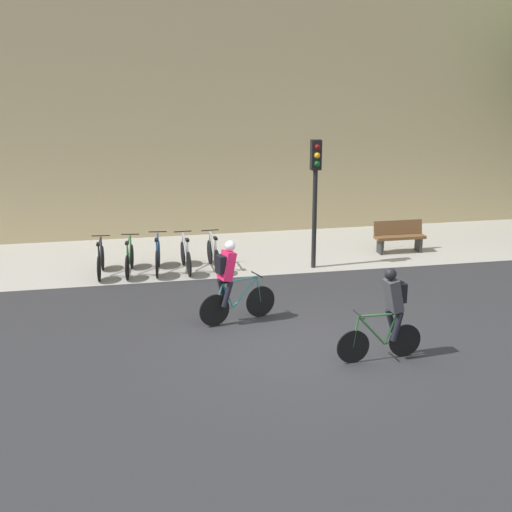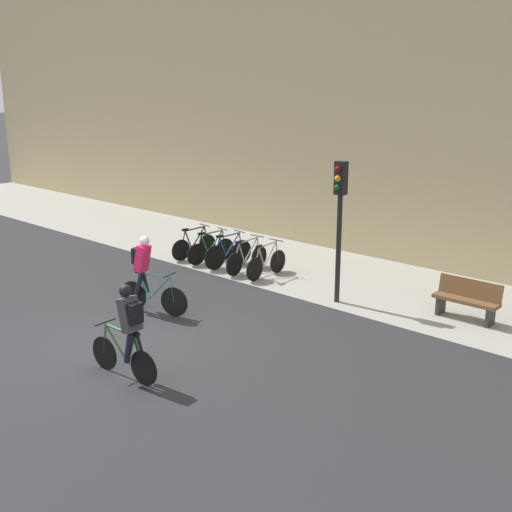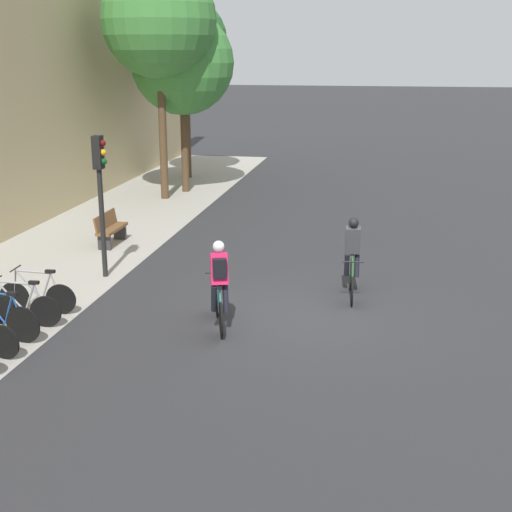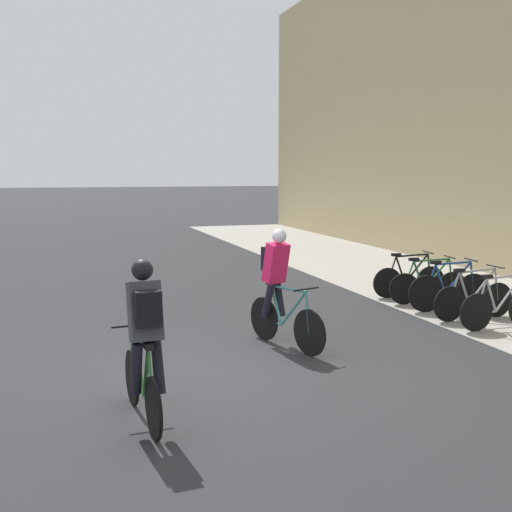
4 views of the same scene
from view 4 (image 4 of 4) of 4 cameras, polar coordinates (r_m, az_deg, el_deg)
ground at (r=8.48m, az=-4.91°, el=-10.56°), size 200.00×200.00×0.00m
cyclist_pink at (r=9.68m, az=2.03°, el=-2.49°), size 1.70×0.65×1.78m
cyclist_grey at (r=6.69m, az=-9.89°, el=-7.18°), size 1.67×0.46×1.76m
parked_bike_0 at (r=13.83m, az=13.45°, el=-1.99°), size 0.46×1.61×0.95m
parked_bike_1 at (r=13.23m, az=15.07°, el=-2.47°), size 0.46×1.63×0.95m
parked_bike_2 at (r=12.64m, az=16.84°, el=-2.89°), size 0.46×1.66×0.99m
parked_bike_3 at (r=12.07m, az=18.78°, el=-3.56°), size 0.46×1.69×0.95m
parked_bike_4 at (r=11.51m, az=20.91°, el=-4.18°), size 0.46×1.64×0.95m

